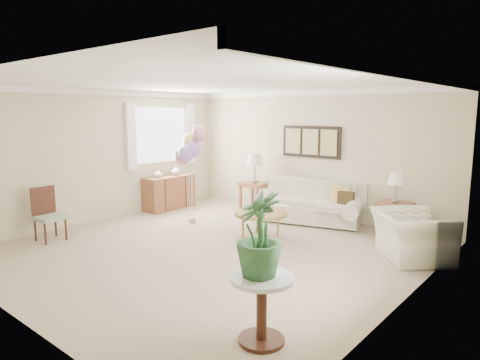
{
  "coord_description": "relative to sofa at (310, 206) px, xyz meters",
  "views": [
    {
      "loc": [
        4.54,
        -4.72,
        2.15
      ],
      "look_at": [
        0.08,
        0.6,
        1.05
      ],
      "focal_mm": 32.0,
      "sensor_mm": 36.0,
      "label": 1
    }
  ],
  "objects": [
    {
      "name": "room_shell",
      "position": [
        -0.39,
        -2.43,
        1.3
      ],
      "size": [
        6.04,
        6.04,
        2.6
      ],
      "color": "#B8B095",
      "rests_on": "ground"
    },
    {
      "name": "lamp_right",
      "position": [
        1.65,
        0.09,
        0.68
      ],
      "size": [
        0.3,
        0.3,
        0.53
      ],
      "color": "gray",
      "rests_on": "end_table_right"
    },
    {
      "name": "wall_art_triptych",
      "position": [
        -0.28,
        0.44,
        1.23
      ],
      "size": [
        1.35,
        0.06,
        0.65
      ],
      "color": "black",
      "rests_on": "ground"
    },
    {
      "name": "side_table",
      "position": [
        2.0,
        -4.23,
        0.17
      ],
      "size": [
        0.6,
        0.6,
        0.65
      ],
      "color": "silver",
      "rests_on": "ground"
    },
    {
      "name": "lamp_left",
      "position": [
        -1.44,
        0.06,
        0.79
      ],
      "size": [
        0.36,
        0.36,
        0.64
      ],
      "color": "gray",
      "rests_on": "end_table_left"
    },
    {
      "name": "decor_bowl",
      "position": [
        -0.09,
        -1.55,
        0.17
      ],
      "size": [
        0.31,
        0.31,
        0.06
      ],
      "primitive_type": "imported",
      "rotation": [
        0.0,
        0.0,
        0.37
      ],
      "color": "#2C241E",
      "rests_on": "coffee_table"
    },
    {
      "name": "vase_white",
      "position": [
        -3.02,
        -1.34,
        0.51
      ],
      "size": [
        0.19,
        0.19,
        0.18
      ],
      "primitive_type": "imported",
      "rotation": [
        0.0,
        0.0,
        0.11
      ],
      "color": "silver",
      "rests_on": "credenza"
    },
    {
      "name": "credenza",
      "position": [
        -3.04,
        -1.02,
        0.05
      ],
      "size": [
        0.46,
        1.2,
        0.74
      ],
      "color": "brown",
      "rests_on": "ground"
    },
    {
      "name": "ground_plane",
      "position": [
        -0.28,
        -2.52,
        -0.32
      ],
      "size": [
        6.0,
        6.0,
        0.0
      ],
      "primitive_type": "plane",
      "color": "tan"
    },
    {
      "name": "coffee_table",
      "position": [
        -0.06,
        -1.53,
        0.1
      ],
      "size": [
        0.91,
        0.91,
        0.46
      ],
      "color": "olive",
      "rests_on": "ground"
    },
    {
      "name": "balloon_cluster",
      "position": [
        -1.73,
        -1.58,
        1.16
      ],
      "size": [
        0.58,
        0.53,
        1.92
      ],
      "color": "gray",
      "rests_on": "ground"
    },
    {
      "name": "accent_chair",
      "position": [
        -2.76,
        -3.93,
        0.15
      ],
      "size": [
        0.48,
        0.48,
        0.91
      ],
      "color": "gray",
      "rests_on": "ground"
    },
    {
      "name": "end_table_right",
      "position": [
        1.65,
        0.09,
        0.18
      ],
      "size": [
        0.55,
        0.5,
        0.6
      ],
      "color": "brown",
      "rests_on": "ground"
    },
    {
      "name": "end_table_left",
      "position": [
        -1.44,
        0.06,
        0.2
      ],
      "size": [
        0.57,
        0.52,
        0.63
      ],
      "color": "brown",
      "rests_on": "ground"
    },
    {
      "name": "potted_plant",
      "position": [
        1.97,
        -4.23,
        0.72
      ],
      "size": [
        0.58,
        0.58,
        0.79
      ],
      "primitive_type": "imported",
      "rotation": [
        0.0,
        0.0,
        -0.4
      ],
      "color": "#234928",
      "rests_on": "side_table"
    },
    {
      "name": "vase_sage",
      "position": [
        -3.02,
        -0.82,
        0.52
      ],
      "size": [
        0.21,
        0.21,
        0.21
      ],
      "primitive_type": "imported",
      "rotation": [
        0.0,
        0.0,
        0.02
      ],
      "color": "#AAB8A2",
      "rests_on": "credenza"
    },
    {
      "name": "armchair",
      "position": [
        2.29,
        -0.95,
        0.03
      ],
      "size": [
        1.41,
        1.43,
        0.7
      ],
      "primitive_type": "imported",
      "rotation": [
        0.0,
        0.0,
        2.3
      ],
      "color": "white",
      "rests_on": "ground"
    },
    {
      "name": "sofa",
      "position": [
        0.0,
        0.0,
        0.0
      ],
      "size": [
        2.42,
        1.35,
        0.82
      ],
      "color": "white",
      "rests_on": "ground"
    }
  ]
}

